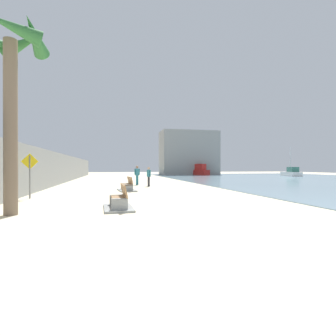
% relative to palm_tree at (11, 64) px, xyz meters
% --- Properties ---
extents(ground_plane, '(120.00, 120.00, 0.00)m').
position_rel_palm_tree_xyz_m(ground_plane, '(5.70, 15.92, -5.22)').
color(ground_plane, beige).
extents(seawall, '(0.80, 64.00, 2.98)m').
position_rel_palm_tree_xyz_m(seawall, '(-1.80, 15.92, -3.73)').
color(seawall, gray).
rests_on(seawall, ground).
extents(palm_tree, '(2.65, 2.76, 7.07)m').
position_rel_palm_tree_xyz_m(palm_tree, '(0.00, 0.00, 0.00)').
color(palm_tree, '#7A6651').
rests_on(palm_tree, ground).
extents(bench_near, '(1.20, 2.15, 0.98)m').
position_rel_palm_tree_xyz_m(bench_near, '(3.68, 0.51, -4.99)').
color(bench_near, gray).
rests_on(bench_near, ground).
extents(bench_far, '(1.31, 2.20, 0.98)m').
position_rel_palm_tree_xyz_m(bench_far, '(4.46, 8.41, -4.99)').
color(bench_far, gray).
rests_on(bench_far, ground).
extents(person_walking, '(0.51, 0.27, 1.78)m').
position_rel_palm_tree_xyz_m(person_walking, '(5.72, 14.28, -4.18)').
color(person_walking, teal).
rests_on(person_walking, ground).
extents(person_standing, '(0.31, 0.48, 1.67)m').
position_rel_palm_tree_xyz_m(person_standing, '(6.51, 12.25, -4.25)').
color(person_standing, '#333338').
rests_on(person_standing, ground).
extents(boat_outer, '(4.05, 6.05, 2.24)m').
position_rel_palm_tree_xyz_m(boat_outer, '(20.56, 40.99, -4.37)').
color(boat_outer, red).
rests_on(boat_outer, water_bay).
extents(boat_far_left, '(3.04, 5.62, 5.33)m').
position_rel_palm_tree_xyz_m(boat_far_left, '(34.92, 31.16, -4.58)').
color(boat_far_left, white).
rests_on(boat_far_left, water_bay).
extents(pedestrian_sign, '(0.85, 0.08, 2.38)m').
position_rel_palm_tree_xyz_m(pedestrian_sign, '(-0.80, 4.95, -3.74)').
color(pedestrian_sign, slate).
rests_on(pedestrian_sign, ground).
extents(harbor_building, '(12.00, 6.00, 9.27)m').
position_rel_palm_tree_xyz_m(harbor_building, '(19.60, 43.92, -0.59)').
color(harbor_building, gray).
rests_on(harbor_building, ground).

